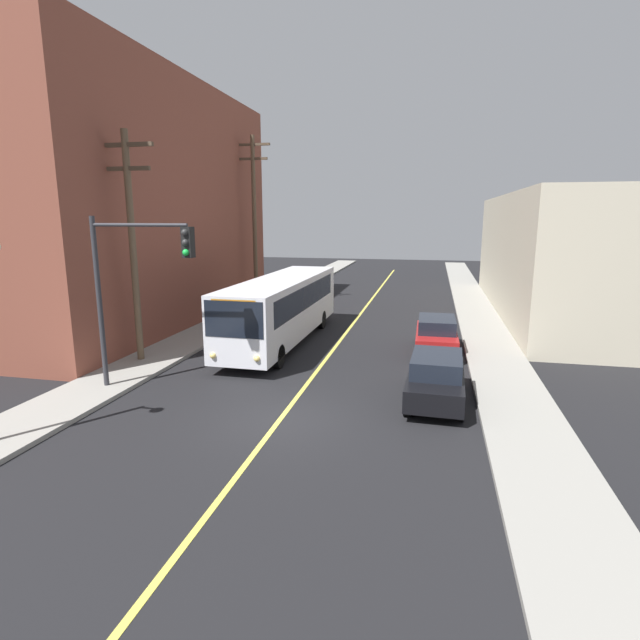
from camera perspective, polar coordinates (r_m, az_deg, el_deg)
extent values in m
plane|color=black|center=(15.74, -4.55, -11.22)|extent=(120.00, 120.00, 0.00)
cube|color=gray|center=(27.18, -12.98, -1.45)|extent=(2.50, 90.00, 0.15)
cube|color=gray|center=(24.75, 18.99, -3.09)|extent=(2.50, 90.00, 0.15)
cube|color=#D8CC4C|center=(29.79, 3.98, -0.17)|extent=(0.16, 60.00, 0.01)
cube|color=brown|center=(31.83, -21.97, 12.02)|extent=(10.00, 21.66, 13.51)
cube|color=black|center=(29.68, -13.28, 2.63)|extent=(0.06, 15.16, 1.30)
cube|color=black|center=(29.36, -13.58, 8.80)|extent=(0.06, 15.16, 1.30)
cube|color=black|center=(29.39, -13.88, 15.04)|extent=(0.06, 15.16, 1.30)
cube|color=black|center=(29.77, -14.21, 21.19)|extent=(0.06, 15.16, 1.30)
cube|color=beige|center=(35.81, 29.28, 6.40)|extent=(12.00, 24.11, 7.46)
cube|color=black|center=(34.81, 19.49, 3.57)|extent=(0.06, 16.88, 1.30)
cube|color=black|center=(34.55, 19.85, 8.83)|extent=(0.06, 16.88, 1.30)
cube|color=silver|center=(24.57, -4.27, 1.60)|extent=(2.73, 12.04, 2.75)
cube|color=black|center=(18.97, -9.80, 0.06)|extent=(2.35, 0.12, 1.40)
cube|color=black|center=(30.16, -0.82, 4.71)|extent=(2.30, 0.11, 1.10)
cube|color=black|center=(24.89, -7.05, 2.90)|extent=(0.21, 10.20, 1.10)
cube|color=black|center=(24.13, -1.45, 2.71)|extent=(0.21, 10.20, 1.10)
cube|color=orange|center=(18.86, -9.85, 1.85)|extent=(1.79, 0.09, 0.30)
sphere|color=#F9D872|center=(19.63, -12.10, -3.99)|extent=(0.24, 0.24, 0.24)
sphere|color=#F9D872|center=(18.94, -7.21, -4.39)|extent=(0.24, 0.24, 0.24)
cylinder|color=black|center=(21.42, -10.53, -3.71)|extent=(0.32, 1.00, 1.00)
cylinder|color=black|center=(20.63, -4.79, -4.15)|extent=(0.32, 1.00, 1.00)
cylinder|color=black|center=(28.42, -4.24, 0.26)|extent=(0.32, 1.00, 1.00)
cylinder|color=black|center=(27.83, 0.17, 0.05)|extent=(0.32, 1.00, 1.00)
cube|color=black|center=(17.33, 13.06, -6.95)|extent=(1.96, 4.46, 0.70)
cube|color=black|center=(17.13, 13.16, -4.89)|extent=(1.71, 2.52, 0.60)
cylinder|color=black|center=(16.07, 9.93, -9.64)|extent=(0.24, 0.65, 0.64)
cylinder|color=black|center=(16.04, 15.71, -9.96)|extent=(0.24, 0.65, 0.64)
cylinder|color=black|center=(18.89, 10.73, -6.39)|extent=(0.24, 0.65, 0.64)
cylinder|color=black|center=(18.86, 15.61, -6.65)|extent=(0.24, 0.65, 0.64)
cube|color=maroon|center=(23.50, 13.11, -2.02)|extent=(1.84, 4.42, 0.70)
cube|color=black|center=(23.36, 13.18, -0.47)|extent=(1.64, 2.48, 0.60)
cylinder|color=black|center=(22.13, 11.04, -3.71)|extent=(0.23, 0.64, 0.64)
cylinder|color=black|center=(22.17, 15.19, -3.88)|extent=(0.23, 0.64, 0.64)
cylinder|color=black|center=(25.04, 11.20, -1.92)|extent=(0.23, 0.64, 0.64)
cylinder|color=black|center=(25.07, 14.85, -2.07)|extent=(0.23, 0.64, 0.64)
cylinder|color=brown|center=(22.04, -20.55, 7.59)|extent=(0.28, 0.28, 9.34)
cube|color=#4C3D2D|center=(22.17, -21.34, 18.12)|extent=(2.40, 0.16, 0.16)
cube|color=#4C3D2D|center=(22.08, -21.16, 15.80)|extent=(2.00, 0.16, 0.16)
cylinder|color=brown|center=(34.89, -7.48, 11.02)|extent=(0.28, 0.28, 11.23)
cube|color=#4C3D2D|center=(35.20, -7.71, 19.21)|extent=(2.40, 0.16, 0.16)
cube|color=#4C3D2D|center=(35.09, -7.66, 17.75)|extent=(2.00, 0.16, 0.16)
cylinder|color=#2D2D33|center=(19.12, -23.83, 1.76)|extent=(0.18, 0.18, 6.00)
cylinder|color=#2D2D33|center=(17.89, -19.96, 10.15)|extent=(3.50, 0.12, 0.12)
cube|color=black|center=(17.04, -14.81, 8.56)|extent=(0.32, 0.36, 1.00)
sphere|color=#2D2D2D|center=(16.86, -15.16, 9.60)|extent=(0.22, 0.22, 0.22)
sphere|color=#2D2D2D|center=(16.87, -15.11, 8.52)|extent=(0.22, 0.22, 0.22)
sphere|color=green|center=(16.89, -15.05, 7.44)|extent=(0.22, 0.22, 0.22)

